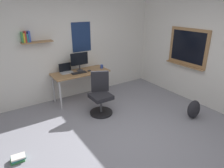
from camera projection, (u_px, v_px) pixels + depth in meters
name	position (u px, v px, depth m)	size (l,w,h in m)	color
ground_plane	(128.00, 140.00, 3.73)	(5.20, 5.20, 0.00)	gray
wall_back	(71.00, 48.00, 5.14)	(5.00, 0.30, 2.60)	silver
wall_right	(216.00, 54.00, 4.52)	(0.22, 5.00, 2.60)	silver
desk	(81.00, 75.00, 5.11)	(1.42, 0.61, 0.75)	#997047
office_chair	(101.00, 96.00, 4.56)	(0.54, 0.56, 0.95)	black
laptop	(66.00, 70.00, 5.01)	(0.31, 0.21, 0.23)	#ADAFB5
monitor_primary	(79.00, 60.00, 5.08)	(0.46, 0.17, 0.46)	#38383D
keyboard	(79.00, 73.00, 4.98)	(0.37, 0.13, 0.02)	black
computer_mouse	(89.00, 71.00, 5.13)	(0.10, 0.06, 0.03)	#262628
coffee_mug	(102.00, 67.00, 5.36)	(0.08, 0.08, 0.09)	#334CA5
backpack	(194.00, 109.00, 4.40)	(0.32, 0.22, 0.42)	#232328
book_stack_on_floor	(18.00, 158.00, 3.23)	(0.24, 0.18, 0.09)	#3D934C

